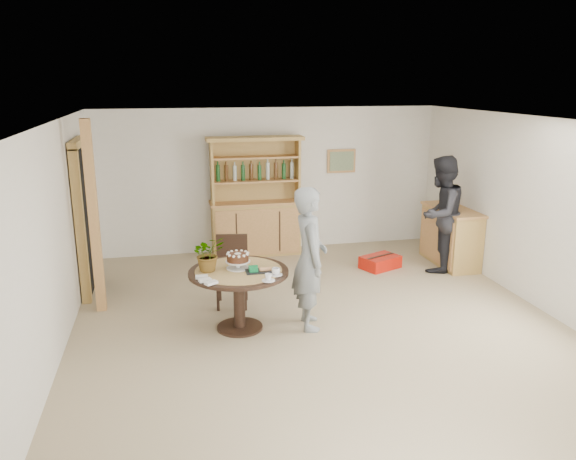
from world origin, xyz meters
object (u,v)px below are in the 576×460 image
(hutch, at_px, (256,215))
(teen_boy, at_px, (310,258))
(sideboard, at_px, (451,236))
(adult_person, at_px, (440,214))
(dining_table, at_px, (239,282))
(dining_chair, at_px, (232,266))
(red_suitcase, at_px, (380,262))

(hutch, height_order, teen_boy, hutch)
(sideboard, distance_m, adult_person, 0.62)
(dining_table, distance_m, dining_chair, 0.83)
(dining_table, xyz_separation_m, dining_chair, (0.01, 0.83, -0.07))
(sideboard, relative_size, adult_person, 0.69)
(teen_boy, bearing_deg, dining_table, 88.05)
(adult_person, bearing_deg, hutch, -64.52)
(dining_chair, bearing_deg, hutch, 82.58)
(red_suitcase, bearing_deg, dining_table, -168.64)
(sideboard, height_order, red_suitcase, sideboard)
(adult_person, bearing_deg, dining_chair, -23.97)
(teen_boy, height_order, adult_person, adult_person)
(dining_table, relative_size, dining_chair, 1.27)
(sideboard, relative_size, dining_table, 1.05)
(hutch, relative_size, dining_chair, 2.16)
(dining_table, distance_m, red_suitcase, 3.14)
(red_suitcase, bearing_deg, sideboard, -25.21)
(red_suitcase, bearing_deg, teen_boy, -155.51)
(sideboard, distance_m, red_suitcase, 1.26)
(red_suitcase, bearing_deg, dining_chair, 176.99)
(hutch, relative_size, red_suitcase, 2.87)
(hutch, distance_m, teen_boy, 3.12)
(dining_table, height_order, dining_chair, dining_chair)
(hutch, distance_m, red_suitcase, 2.28)
(dining_chair, height_order, teen_boy, teen_boy)
(dining_chair, bearing_deg, red_suitcase, 30.70)
(sideboard, distance_m, dining_table, 4.13)
(hutch, height_order, dining_table, hutch)
(dining_chair, bearing_deg, adult_person, 21.28)
(dining_table, distance_m, adult_person, 3.72)
(sideboard, xyz_separation_m, dining_table, (-3.73, -1.77, 0.13))
(adult_person, bearing_deg, red_suitcase, -53.34)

